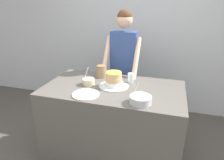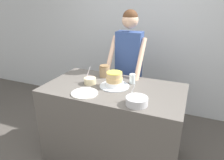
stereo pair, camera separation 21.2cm
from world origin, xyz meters
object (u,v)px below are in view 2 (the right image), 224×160
(ceramic_plate, at_px, (85,93))
(frosting_bowl_pink, at_px, (90,80))
(person_baker, at_px, (129,60))
(drinking_glass, at_px, (132,79))
(stoneware_jar, at_px, (105,71))
(cake, at_px, (114,80))
(frosting_bowl_white, at_px, (137,101))

(ceramic_plate, bearing_deg, frosting_bowl_pink, 106.58)
(person_baker, distance_m, drinking_glass, 0.48)
(frosting_bowl_pink, height_order, ceramic_plate, frosting_bowl_pink)
(ceramic_plate, bearing_deg, stoneware_jar, 92.14)
(person_baker, distance_m, frosting_bowl_pink, 0.68)
(drinking_glass, height_order, stoneware_jar, stoneware_jar)
(person_baker, relative_size, ceramic_plate, 6.28)
(cake, relative_size, frosting_bowl_white, 1.62)
(person_baker, bearing_deg, cake, -86.97)
(drinking_glass, bearing_deg, frosting_bowl_white, -67.97)
(frosting_bowl_white, distance_m, ceramic_plate, 0.56)
(drinking_glass, bearing_deg, ceramic_plate, -129.08)
(cake, height_order, frosting_bowl_pink, frosting_bowl_pink)
(frosting_bowl_white, height_order, stoneware_jar, frosting_bowl_white)
(drinking_glass, bearing_deg, frosting_bowl_pink, -156.77)
(person_baker, bearing_deg, stoneware_jar, -119.28)
(person_baker, relative_size, cake, 5.24)
(ceramic_plate, bearing_deg, frosting_bowl_white, -1.93)
(frosting_bowl_white, xyz_separation_m, drinking_glass, (-0.19, 0.47, 0.02))
(person_baker, height_order, cake, person_baker)
(frosting_bowl_pink, relative_size, drinking_glass, 1.67)
(cake, distance_m, frosting_bowl_white, 0.47)
(cake, distance_m, frosting_bowl_pink, 0.29)
(frosting_bowl_white, xyz_separation_m, stoneware_jar, (-0.58, 0.55, 0.03))
(frosting_bowl_pink, xyz_separation_m, drinking_glass, (0.44, 0.19, 0.02))
(frosting_bowl_pink, height_order, stoneware_jar, frosting_bowl_pink)
(cake, height_order, frosting_bowl_white, frosting_bowl_white)
(cake, xyz_separation_m, ceramic_plate, (-0.21, -0.29, -0.06))
(frosting_bowl_pink, distance_m, stoneware_jar, 0.28)
(frosting_bowl_white, bearing_deg, person_baker, 112.77)
(person_baker, xyz_separation_m, frosting_bowl_white, (0.38, -0.91, -0.10))
(frosting_bowl_pink, relative_size, stoneware_jar, 1.30)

